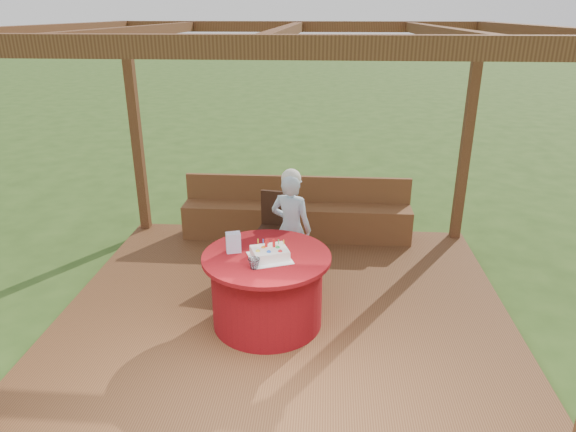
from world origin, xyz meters
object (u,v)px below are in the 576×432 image
object	(u,v)px
bench	(296,218)
table	(267,289)
elderly_woman	(291,226)
birthday_cake	(270,253)
gift_bag	(233,242)
chair	(277,226)
drinking_glass	(254,264)

from	to	relation	value
bench	table	xyz separation A→B (m)	(-0.15, -2.07, 0.10)
table	elderly_woman	world-z (taller)	elderly_woman
birthday_cake	gift_bag	bearing A→B (deg)	162.80
birthday_cake	table	bearing A→B (deg)	120.08
bench	chair	distance (m)	0.87
bench	elderly_woman	size ratio (longest dim) A/B	2.30
table	elderly_woman	distance (m)	0.92
birthday_cake	drinking_glass	world-z (taller)	birthday_cake
gift_bag	drinking_glass	world-z (taller)	gift_bag
gift_bag	drinking_glass	bearing A→B (deg)	-69.98
bench	drinking_glass	xyz separation A→B (m)	(-0.23, -2.35, 0.51)
drinking_glass	gift_bag	bearing A→B (deg)	126.57
table	gift_bag	xyz separation A→B (m)	(-0.32, 0.05, 0.45)
table	drinking_glass	xyz separation A→B (m)	(-0.08, -0.28, 0.41)
bench	gift_bag	size ratio (longest dim) A/B	15.60
bench	chair	xyz separation A→B (m)	(-0.18, -0.83, 0.22)
table	drinking_glass	world-z (taller)	drinking_glass
elderly_woman	chair	bearing A→B (deg)	116.44
chair	birthday_cake	world-z (taller)	birthday_cake
birthday_cake	elderly_woman	bearing A→B (deg)	82.02
table	gift_bag	size ratio (longest dim) A/B	6.26
bench	birthday_cake	bearing A→B (deg)	-93.11
bench	birthday_cake	distance (m)	2.20
chair	gift_bag	distance (m)	1.28
bench	drinking_glass	bearing A→B (deg)	-95.58
gift_bag	drinking_glass	distance (m)	0.40
birthday_cake	drinking_glass	bearing A→B (deg)	-118.12
elderly_woman	bench	bearing A→B (deg)	90.63
table	birthday_cake	xyz separation A→B (m)	(0.04, -0.06, 0.41)
birthday_cake	gift_bag	distance (m)	0.37
table	chair	size ratio (longest dim) A/B	1.37
elderly_woman	drinking_glass	size ratio (longest dim) A/B	12.40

